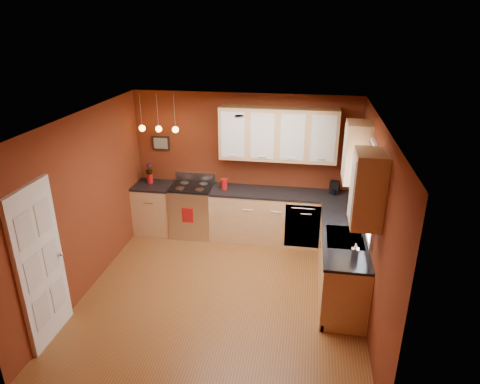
% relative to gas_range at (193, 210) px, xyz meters
% --- Properties ---
extents(floor, '(4.20, 4.20, 0.00)m').
position_rel_gas_range_xyz_m(floor, '(0.92, -1.80, -0.48)').
color(floor, brown).
rests_on(floor, ground).
extents(ceiling, '(4.00, 4.20, 0.02)m').
position_rel_gas_range_xyz_m(ceiling, '(0.92, -1.80, 2.12)').
color(ceiling, beige).
rests_on(ceiling, wall_back).
extents(wall_back, '(4.00, 0.02, 2.60)m').
position_rel_gas_range_xyz_m(wall_back, '(0.92, 0.30, 0.82)').
color(wall_back, maroon).
rests_on(wall_back, floor).
extents(wall_front, '(4.00, 0.02, 2.60)m').
position_rel_gas_range_xyz_m(wall_front, '(0.92, -3.90, 0.82)').
color(wall_front, maroon).
rests_on(wall_front, floor).
extents(wall_left, '(0.02, 4.20, 2.60)m').
position_rel_gas_range_xyz_m(wall_left, '(-1.08, -1.80, 0.82)').
color(wall_left, maroon).
rests_on(wall_left, floor).
extents(wall_right, '(0.02, 4.20, 2.60)m').
position_rel_gas_range_xyz_m(wall_right, '(2.92, -1.80, 0.82)').
color(wall_right, maroon).
rests_on(wall_right, floor).
extents(base_cabinets_back_left, '(0.70, 0.60, 0.90)m').
position_rel_gas_range_xyz_m(base_cabinets_back_left, '(-0.73, -0.00, -0.03)').
color(base_cabinets_back_left, tan).
rests_on(base_cabinets_back_left, floor).
extents(base_cabinets_back_right, '(2.54, 0.60, 0.90)m').
position_rel_gas_range_xyz_m(base_cabinets_back_right, '(1.65, -0.00, -0.03)').
color(base_cabinets_back_right, tan).
rests_on(base_cabinets_back_right, floor).
extents(base_cabinets_right, '(0.60, 2.10, 0.90)m').
position_rel_gas_range_xyz_m(base_cabinets_right, '(2.62, -1.35, -0.03)').
color(base_cabinets_right, tan).
rests_on(base_cabinets_right, floor).
extents(counter_back_left, '(0.70, 0.62, 0.04)m').
position_rel_gas_range_xyz_m(counter_back_left, '(-0.73, -0.00, 0.44)').
color(counter_back_left, black).
rests_on(counter_back_left, base_cabinets_back_left).
extents(counter_back_right, '(2.54, 0.62, 0.04)m').
position_rel_gas_range_xyz_m(counter_back_right, '(1.65, -0.00, 0.44)').
color(counter_back_right, black).
rests_on(counter_back_right, base_cabinets_back_right).
extents(counter_right, '(0.62, 2.10, 0.04)m').
position_rel_gas_range_xyz_m(counter_right, '(2.62, -1.35, 0.44)').
color(counter_right, black).
rests_on(counter_right, base_cabinets_right).
extents(gas_range, '(0.76, 0.64, 1.11)m').
position_rel_gas_range_xyz_m(gas_range, '(0.00, 0.00, 0.00)').
color(gas_range, silver).
rests_on(gas_range, floor).
extents(dishwasher_front, '(0.60, 0.02, 0.80)m').
position_rel_gas_range_xyz_m(dishwasher_front, '(2.02, -0.29, -0.03)').
color(dishwasher_front, silver).
rests_on(dishwasher_front, base_cabinets_back_right).
extents(sink, '(0.50, 0.70, 0.33)m').
position_rel_gas_range_xyz_m(sink, '(2.62, -1.50, 0.43)').
color(sink, gray).
rests_on(sink, counter_right).
extents(window, '(0.06, 1.02, 1.22)m').
position_rel_gas_range_xyz_m(window, '(2.89, -1.50, 1.21)').
color(window, white).
rests_on(window, wall_right).
extents(door_left_wall, '(0.12, 0.82, 2.05)m').
position_rel_gas_range_xyz_m(door_left_wall, '(-1.05, -3.00, 0.54)').
color(door_left_wall, white).
rests_on(door_left_wall, floor).
extents(upper_cabinets_back, '(2.00, 0.35, 0.90)m').
position_rel_gas_range_xyz_m(upper_cabinets_back, '(1.52, 0.12, 1.47)').
color(upper_cabinets_back, tan).
rests_on(upper_cabinets_back, wall_back).
extents(upper_cabinets_right, '(0.35, 1.95, 0.90)m').
position_rel_gas_range_xyz_m(upper_cabinets_right, '(2.75, -1.48, 1.47)').
color(upper_cabinets_right, tan).
rests_on(upper_cabinets_right, wall_right).
extents(wall_picture, '(0.32, 0.03, 0.26)m').
position_rel_gas_range_xyz_m(wall_picture, '(-0.63, 0.28, 1.17)').
color(wall_picture, black).
rests_on(wall_picture, wall_back).
extents(pendant_lights, '(0.71, 0.11, 0.66)m').
position_rel_gas_range_xyz_m(pendant_lights, '(-0.53, -0.05, 1.53)').
color(pendant_lights, gray).
rests_on(pendant_lights, ceiling).
extents(red_canister, '(0.13, 0.13, 0.19)m').
position_rel_gas_range_xyz_m(red_canister, '(0.60, -0.01, 0.56)').
color(red_canister, '#A41112').
rests_on(red_canister, counter_back_right).
extents(red_vase, '(0.11, 0.11, 0.18)m').
position_rel_gas_range_xyz_m(red_vase, '(-0.81, 0.07, 0.55)').
color(red_vase, '#A41112').
rests_on(red_vase, counter_back_left).
extents(flowers, '(0.13, 0.13, 0.22)m').
position_rel_gas_range_xyz_m(flowers, '(-0.81, 0.07, 0.73)').
color(flowers, '#A41112').
rests_on(flowers, red_vase).
extents(coffee_maker, '(0.19, 0.19, 0.23)m').
position_rel_gas_range_xyz_m(coffee_maker, '(2.53, 0.09, 0.56)').
color(coffee_maker, black).
rests_on(coffee_maker, counter_back_right).
extents(soap_pump, '(0.10, 0.10, 0.20)m').
position_rel_gas_range_xyz_m(soap_pump, '(2.70, -2.05, 0.56)').
color(soap_pump, silver).
rests_on(soap_pump, counter_right).
extents(dish_towel, '(0.20, 0.01, 0.28)m').
position_rel_gas_range_xyz_m(dish_towel, '(-0.01, -0.33, 0.04)').
color(dish_towel, '#A41112').
rests_on(dish_towel, gas_range).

